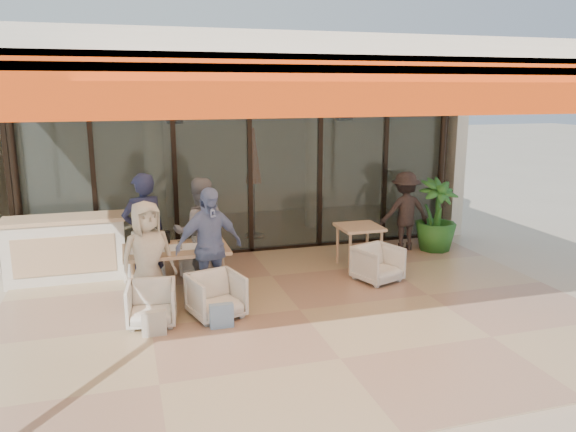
# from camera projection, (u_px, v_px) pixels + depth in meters

# --- Properties ---
(ground) EXTENTS (70.00, 70.00, 0.00)m
(ground) POSITION_uv_depth(u_px,v_px,m) (300.00, 311.00, 7.74)
(ground) COLOR #C6B293
(ground) RESTS_ON ground
(terrace_floor) EXTENTS (8.00, 6.00, 0.01)m
(terrace_floor) POSITION_uv_depth(u_px,v_px,m) (300.00, 311.00, 7.74)
(terrace_floor) COLOR tan
(terrace_floor) RESTS_ON ground
(terrace_structure) EXTENTS (8.00, 6.00, 3.40)m
(terrace_structure) POSITION_uv_depth(u_px,v_px,m) (308.00, 68.00, 6.77)
(terrace_structure) COLOR silver
(terrace_structure) RESTS_ON ground
(glass_storefront) EXTENTS (8.08, 0.10, 3.20)m
(glass_storefront) POSITION_uv_depth(u_px,v_px,m) (250.00, 168.00, 10.19)
(glass_storefront) COLOR #9EADA3
(glass_storefront) RESTS_ON ground
(interior_block) EXTENTS (9.05, 3.62, 3.52)m
(interior_block) POSITION_uv_depth(u_px,v_px,m) (226.00, 125.00, 12.22)
(interior_block) COLOR silver
(interior_block) RESTS_ON ground
(host_counter) EXTENTS (1.85, 0.65, 1.04)m
(host_counter) POSITION_uv_depth(u_px,v_px,m) (66.00, 248.00, 8.89)
(host_counter) COLOR silver
(host_counter) RESTS_ON ground
(dining_table) EXTENTS (1.50, 0.90, 0.93)m
(dining_table) POSITION_uv_depth(u_px,v_px,m) (176.00, 251.00, 8.17)
(dining_table) COLOR tan
(dining_table) RESTS_ON ground
(chair_far_left) EXTENTS (0.60, 0.56, 0.59)m
(chair_far_left) POSITION_uv_depth(u_px,v_px,m) (145.00, 261.00, 9.02)
(chair_far_left) COLOR white
(chair_far_left) RESTS_ON ground
(chair_far_right) EXTENTS (0.62, 0.59, 0.61)m
(chair_far_right) POSITION_uv_depth(u_px,v_px,m) (197.00, 256.00, 9.25)
(chair_far_right) COLOR white
(chair_far_right) RESTS_ON ground
(chair_near_left) EXTENTS (0.67, 0.64, 0.63)m
(chair_near_left) POSITION_uv_depth(u_px,v_px,m) (152.00, 302.00, 7.24)
(chair_near_left) COLOR white
(chair_near_left) RESTS_ON ground
(chair_near_right) EXTENTS (0.78, 0.75, 0.67)m
(chair_near_right) POSITION_uv_depth(u_px,v_px,m) (216.00, 294.00, 7.47)
(chair_near_right) COLOR white
(chair_near_right) RESTS_ON ground
(diner_navy) EXTENTS (0.76, 0.63, 1.80)m
(diner_navy) POSITION_uv_depth(u_px,v_px,m) (144.00, 232.00, 8.42)
(diner_navy) COLOR #1B1F3D
(diner_navy) RESTS_ON ground
(diner_grey) EXTENTS (0.83, 0.65, 1.69)m
(diner_grey) POSITION_uv_depth(u_px,v_px,m) (200.00, 232.00, 8.67)
(diner_grey) COLOR slate
(diner_grey) RESTS_ON ground
(diner_cream) EXTENTS (0.87, 0.70, 1.55)m
(diner_cream) POSITION_uv_depth(u_px,v_px,m) (148.00, 257.00, 7.61)
(diner_cream) COLOR beige
(diner_cream) RESTS_ON ground
(diner_periwinkle) EXTENTS (1.07, 0.68, 1.69)m
(diner_periwinkle) POSITION_uv_depth(u_px,v_px,m) (209.00, 247.00, 7.83)
(diner_periwinkle) COLOR #6B83B2
(diner_periwinkle) RESTS_ON ground
(tote_bag_cream) EXTENTS (0.30, 0.10, 0.34)m
(tote_bag_cream) POSITION_uv_depth(u_px,v_px,m) (154.00, 324.00, 6.90)
(tote_bag_cream) COLOR silver
(tote_bag_cream) RESTS_ON ground
(tote_bag_blue) EXTENTS (0.30, 0.10, 0.34)m
(tote_bag_blue) POSITION_uv_depth(u_px,v_px,m) (222.00, 317.00, 7.13)
(tote_bag_blue) COLOR #99BFD8
(tote_bag_blue) RESTS_ON ground
(side_table) EXTENTS (0.70, 0.70, 0.74)m
(side_table) POSITION_uv_depth(u_px,v_px,m) (359.00, 232.00, 9.49)
(side_table) COLOR tan
(side_table) RESTS_ON ground
(side_chair) EXTENTS (0.79, 0.76, 0.65)m
(side_chair) POSITION_uv_depth(u_px,v_px,m) (378.00, 262.00, 8.86)
(side_chair) COLOR white
(side_chair) RESTS_ON ground
(standing_woman) EXTENTS (0.99, 0.59, 1.51)m
(standing_woman) POSITION_uv_depth(u_px,v_px,m) (405.00, 212.00, 10.50)
(standing_woman) COLOR black
(standing_woman) RESTS_ON ground
(potted_palm) EXTENTS (0.87, 0.87, 1.38)m
(potted_palm) POSITION_uv_depth(u_px,v_px,m) (436.00, 215.00, 10.48)
(potted_palm) COLOR #1E5919
(potted_palm) RESTS_ON ground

